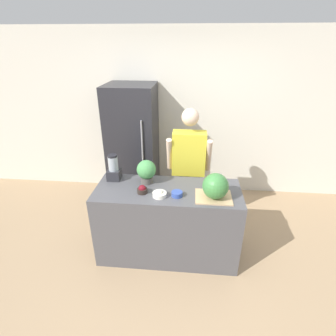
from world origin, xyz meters
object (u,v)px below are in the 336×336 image
object	(u,v)px
person	(188,169)
bowl_cherries	(142,190)
bowl_small_blue	(177,194)
watermelon	(215,186)
potted_plant	(146,171)
bowl_cream	(160,194)
blender	(114,169)
refrigerator	(133,145)

from	to	relation	value
person	bowl_cherries	size ratio (longest dim) A/B	14.77
bowl_cherries	bowl_small_blue	size ratio (longest dim) A/B	0.94
watermelon	potted_plant	bearing A→B (deg)	160.28
bowl_small_blue	potted_plant	world-z (taller)	potted_plant
person	bowl_cream	bearing A→B (deg)	-110.21
person	bowl_cream	size ratio (longest dim) A/B	11.14
person	bowl_small_blue	distance (m)	0.77
person	watermelon	distance (m)	0.84
watermelon	bowl_cherries	distance (m)	0.78
bowl_cream	blender	distance (m)	0.68
watermelon	blender	size ratio (longest dim) A/B	0.86
bowl_cream	potted_plant	distance (m)	0.36
refrigerator	bowl_cherries	world-z (taller)	refrigerator
refrigerator	blender	distance (m)	1.07
bowl_cherries	potted_plant	size ratio (longest dim) A/B	0.40
bowl_small_blue	potted_plant	size ratio (longest dim) A/B	0.43
watermelon	potted_plant	xyz separation A→B (m)	(-0.76, 0.27, 0.00)
watermelon	bowl_cream	distance (m)	0.59
refrigerator	potted_plant	distance (m)	1.19
bowl_cream	person	bearing A→B (deg)	69.79
watermelon	bowl_small_blue	size ratio (longest dim) A/B	2.25
bowl_small_blue	potted_plant	distance (m)	0.47
bowl_small_blue	watermelon	bearing A→B (deg)	-1.65
person	bowl_small_blue	size ratio (longest dim) A/B	13.82
watermelon	potted_plant	world-z (taller)	watermelon
refrigerator	bowl_cream	world-z (taller)	refrigerator
bowl_cream	potted_plant	size ratio (longest dim) A/B	0.54
potted_plant	person	bearing A→B (deg)	46.40
watermelon	bowl_cherries	size ratio (longest dim) A/B	2.40
refrigerator	blender	xyz separation A→B (m)	(0.00, -1.06, 0.11)
bowl_cream	potted_plant	bearing A→B (deg)	122.82
bowl_cherries	bowl_cream	distance (m)	0.20
refrigerator	bowl_small_blue	bearing A→B (deg)	-60.84
person	watermelon	world-z (taller)	person
bowl_cream	potted_plant	xyz separation A→B (m)	(-0.18, 0.29, 0.12)
person	bowl_cream	world-z (taller)	person
blender	bowl_cherries	bearing A→B (deg)	-35.64
refrigerator	blender	size ratio (longest dim) A/B	5.86
person	blender	bearing A→B (deg)	-152.67
bowl_cherries	potted_plant	xyz separation A→B (m)	(0.01, 0.23, 0.12)
refrigerator	bowl_cream	size ratio (longest dim) A/B	12.34
watermelon	person	bearing A→B (deg)	110.59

